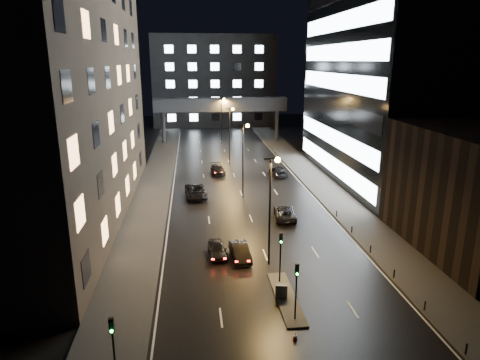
% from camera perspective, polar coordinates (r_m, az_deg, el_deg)
% --- Properties ---
extents(ground, '(160.00, 160.00, 0.00)m').
position_cam_1_polar(ground, '(70.16, -0.79, 0.66)').
color(ground, black).
rests_on(ground, ground).
extents(sidewalk_left, '(5.00, 110.00, 0.15)m').
position_cam_1_polar(sidewalk_left, '(65.26, -11.33, -0.75)').
color(sidewalk_left, '#383533').
rests_on(sidewalk_left, ground).
extents(sidewalk_right, '(5.00, 110.00, 0.15)m').
position_cam_1_polar(sidewalk_right, '(67.78, 10.21, -0.07)').
color(sidewalk_right, '#383533').
rests_on(sidewalk_right, ground).
extents(building_left, '(15.00, 48.00, 40.00)m').
position_cam_1_polar(building_left, '(53.81, -24.60, 16.26)').
color(building_left, '#2D2319').
rests_on(building_left, ground).
extents(building_right_low, '(10.00, 18.00, 12.00)m').
position_cam_1_polar(building_right_low, '(46.79, 28.64, -1.40)').
color(building_right_low, black).
rests_on(building_right_low, ground).
extents(building_right_glass, '(20.00, 36.00, 45.00)m').
position_cam_1_polar(building_right_glass, '(71.04, 21.12, 18.17)').
color(building_right_glass, black).
rests_on(building_right_glass, ground).
extents(building_far, '(34.00, 14.00, 25.00)m').
position_cam_1_polar(building_far, '(125.73, -3.53, 13.07)').
color(building_far, '#333335').
rests_on(building_far, ground).
extents(skybridge, '(30.00, 3.00, 10.00)m').
position_cam_1_polar(skybridge, '(98.15, -2.59, 9.92)').
color(skybridge, '#333335').
rests_on(skybridge, ground).
extents(median_island, '(1.60, 8.00, 0.15)m').
position_cam_1_polar(median_island, '(35.27, 6.15, -15.34)').
color(median_island, '#383533').
rests_on(median_island, ground).
extents(traffic_signal_near, '(0.28, 0.34, 4.40)m').
position_cam_1_polar(traffic_signal_near, '(36.00, 5.42, -9.20)').
color(traffic_signal_near, black).
rests_on(traffic_signal_near, median_island).
extents(traffic_signal_far, '(0.28, 0.34, 4.40)m').
position_cam_1_polar(traffic_signal_far, '(31.23, 7.53, -13.40)').
color(traffic_signal_far, black).
rests_on(traffic_signal_far, median_island).
extents(traffic_signal_corner, '(0.28, 0.34, 4.40)m').
position_cam_1_polar(traffic_signal_corner, '(26.73, -16.58, -19.87)').
color(traffic_signal_corner, black).
rests_on(traffic_signal_corner, ground).
extents(bollard_row, '(0.12, 25.12, 0.90)m').
position_cam_1_polar(bollard_row, '(41.86, 18.35, -10.26)').
color(bollard_row, black).
rests_on(bollard_row, ground).
extents(streetlight_near, '(1.45, 0.50, 10.15)m').
position_cam_1_polar(streetlight_near, '(37.93, 4.27, -2.32)').
color(streetlight_near, black).
rests_on(streetlight_near, ground).
extents(streetlight_mid_a, '(1.45, 0.50, 10.15)m').
position_cam_1_polar(streetlight_mid_a, '(57.06, 0.56, 3.86)').
color(streetlight_mid_a, black).
rests_on(streetlight_mid_a, ground).
extents(streetlight_mid_b, '(1.45, 0.50, 10.15)m').
position_cam_1_polar(streetlight_mid_b, '(76.63, -1.29, 6.91)').
color(streetlight_mid_b, black).
rests_on(streetlight_mid_b, ground).
extents(streetlight_far, '(1.45, 0.50, 10.15)m').
position_cam_1_polar(streetlight_far, '(96.38, -2.40, 8.71)').
color(streetlight_far, black).
rests_on(streetlight_far, ground).
extents(car_away_a, '(1.96, 4.19, 1.38)m').
position_cam_1_polar(car_away_a, '(41.61, -3.02, -9.22)').
color(car_away_a, black).
rests_on(car_away_a, ground).
extents(car_away_b, '(1.91, 4.49, 1.44)m').
position_cam_1_polar(car_away_b, '(41.08, -0.00, -9.50)').
color(car_away_b, black).
rests_on(car_away_b, ground).
extents(car_away_c, '(3.26, 6.13, 1.64)m').
position_cam_1_polar(car_away_c, '(58.98, -5.90, -1.53)').
color(car_away_c, black).
rests_on(car_away_c, ground).
extents(car_away_d, '(2.43, 5.15, 1.45)m').
position_cam_1_polar(car_away_d, '(70.91, -2.98, 1.41)').
color(car_away_d, black).
rests_on(car_away_d, ground).
extents(car_toward_a, '(2.95, 5.43, 1.44)m').
position_cam_1_polar(car_toward_a, '(51.16, 6.01, -4.38)').
color(car_toward_a, black).
rests_on(car_toward_a, ground).
extents(car_toward_b, '(2.48, 5.21, 1.46)m').
position_cam_1_polar(car_toward_b, '(69.90, 5.13, 1.16)').
color(car_toward_b, black).
rests_on(car_toward_b, ground).
extents(utility_cabinet, '(0.99, 0.64, 1.15)m').
position_cam_1_polar(utility_cabinet, '(34.80, 5.54, -14.54)').
color(utility_cabinet, '#454547').
rests_on(utility_cabinet, median_island).
extents(cone_a, '(0.41, 0.41, 0.57)m').
position_cam_1_polar(cone_a, '(30.85, 7.36, -19.97)').
color(cone_a, red).
rests_on(cone_a, ground).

